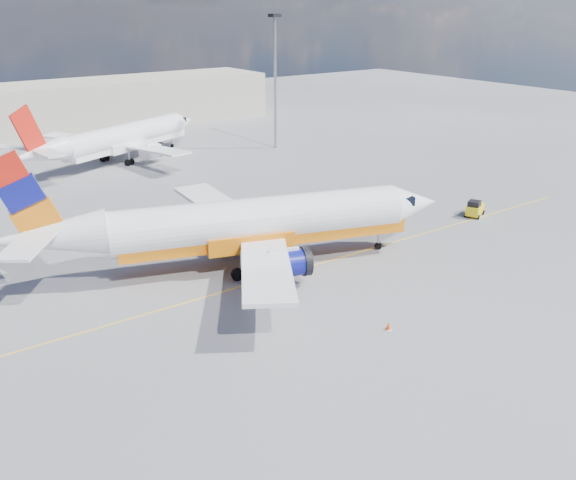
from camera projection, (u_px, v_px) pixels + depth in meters
ground at (327, 280)px, 51.73m from camera, size 240.00×240.00×0.00m
taxi_line at (305, 268)px, 54.00m from camera, size 70.00×0.15×0.01m
terminal_main at (73, 106)px, 109.88m from camera, size 70.00×14.00×8.00m
main_jet at (245, 224)px, 53.14m from camera, size 37.17×28.25×11.27m
second_jet at (120, 139)px, 88.06m from camera, size 31.89×24.02×9.82m
gse_tug at (475, 208)px, 66.67m from camera, size 2.80×2.34×1.76m
traffic_cone at (388, 326)px, 43.83m from camera, size 0.42×0.42×0.59m
floodlight_mast at (275, 70)px, 93.54m from camera, size 1.41×1.41×19.31m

